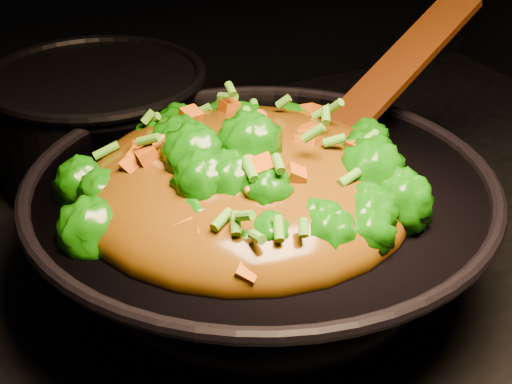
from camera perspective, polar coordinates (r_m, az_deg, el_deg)
name	(u,v)px	position (r m, az deg, el deg)	size (l,w,h in m)	color
wok	(260,237)	(0.77, 0.32, -3.31)	(0.44, 0.44, 0.12)	black
stir_fry	(245,144)	(0.69, -0.78, 3.50)	(0.31, 0.31, 0.11)	#136006
spatula	(385,82)	(0.84, 9.35, 7.91)	(0.31, 0.05, 0.01)	#381804
back_pot	(101,125)	(0.98, -11.24, 4.78)	(0.25, 0.25, 0.14)	black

